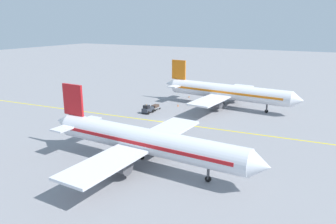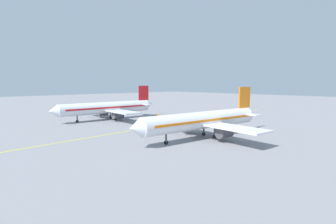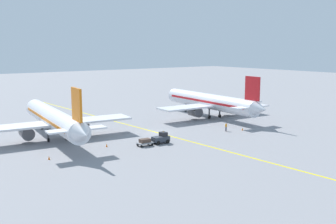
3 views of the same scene
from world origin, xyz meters
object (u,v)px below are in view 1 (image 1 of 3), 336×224
Objects in this scene: airplane_adjacent_stand at (144,141)px; traffic_cone_near_nose at (178,105)px; traffic_cone_by_wingtip at (87,137)px; ground_crew_worker at (104,130)px; traffic_cone_mid_apron at (189,96)px; baggage_tug_dark at (148,109)px; airplane_at_gate at (226,92)px; baggage_cart_trailing at (155,107)px.

traffic_cone_near_nose is (-33.32, -10.81, -3.43)m from airplane_adjacent_stand.
ground_crew_worker is at bearing 155.91° from traffic_cone_by_wingtip.
baggage_tug_dark is at bearing -4.94° from traffic_cone_mid_apron.
airplane_at_gate is 33.07m from ground_crew_worker.
airplane_at_gate reaches higher than traffic_cone_mid_apron.
ground_crew_worker is at bearing -23.93° from airplane_at_gate.
ground_crew_worker is at bearing 1.38° from baggage_cart_trailing.
airplane_adjacent_stand is 35.20m from traffic_cone_near_nose.
traffic_cone_near_nose is at bearing 171.49° from traffic_cone_by_wingtip.
traffic_cone_mid_apron is (-43.81, -12.53, -3.43)m from airplane_adjacent_stand.
airplane_adjacent_stand is 13.44× the size of baggage_cart_trailing.
traffic_cone_mid_apron is (-10.48, -1.71, 0.00)m from traffic_cone_near_nose.
traffic_cone_mid_apron is (-16.03, 1.57, -0.49)m from baggage_cart_trailing.
airplane_adjacent_stand is at bearing 17.98° from traffic_cone_near_nose.
traffic_cone_near_nose is 1.00× the size of traffic_cone_mid_apron.
baggage_cart_trailing is (10.52, -13.84, -2.95)m from airplane_at_gate.
airplane_adjacent_stand is 64.58× the size of traffic_cone_by_wingtip.
baggage_cart_trailing is 4.81× the size of traffic_cone_near_nose.
traffic_cone_near_nose is (-5.54, 3.28, -0.49)m from baggage_cart_trailing.
airplane_at_gate reaches higher than baggage_tug_dark.
airplane_adjacent_stand is 16.14m from ground_crew_worker.
baggage_tug_dark reaches higher than ground_crew_worker.
airplane_adjacent_stand reaches higher than baggage_cart_trailing.
baggage_tug_dark is (-24.48, -14.20, -2.81)m from airplane_adjacent_stand.
airplane_adjacent_stand is 64.58× the size of traffic_cone_mid_apron.
traffic_cone_near_nose is (-25.14, 2.81, -0.63)m from ground_crew_worker.
airplane_adjacent_stand is at bearing 71.73° from traffic_cone_by_wingtip.
traffic_cone_near_nose is (-8.84, 3.38, -0.63)m from baggage_tug_dark.
baggage_tug_dark is 5.54× the size of traffic_cone_mid_apron.
baggage_tug_dark is at bearing -177.97° from ground_crew_worker.
airplane_at_gate is 64.63× the size of traffic_cone_by_wingtip.
ground_crew_worker is (30.12, -13.36, -2.80)m from airplane_at_gate.
ground_crew_worker is at bearing -1.76° from traffic_cone_mid_apron.
baggage_cart_trailing reaches higher than traffic_cone_mid_apron.
baggage_cart_trailing is 22.83m from traffic_cone_by_wingtip.
baggage_cart_trailing is 16.11m from traffic_cone_mid_apron.
traffic_cone_near_nose and traffic_cone_mid_apron have the same top height.
airplane_at_gate is 36.63m from traffic_cone_by_wingtip.
airplane_at_gate is at bearing 156.07° from ground_crew_worker.
traffic_cone_by_wingtip is (22.81, -0.96, -0.49)m from baggage_cart_trailing.
airplane_at_gate is 13.45× the size of baggage_cart_trailing.
traffic_cone_by_wingtip is (28.35, -4.24, 0.00)m from traffic_cone_near_nose.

